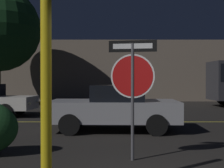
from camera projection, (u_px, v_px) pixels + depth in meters
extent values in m
cube|color=gold|center=(137.00, 122.00, 11.50)|extent=(40.16, 0.12, 0.01)
cylinder|color=#4C4C51|center=(131.00, 102.00, 5.95)|extent=(0.06, 0.06, 2.24)
cylinder|color=white|center=(131.00, 76.00, 5.94)|extent=(0.83, 0.16, 0.84)
cylinder|color=#B71414|center=(131.00, 76.00, 5.94)|extent=(0.77, 0.16, 0.78)
cube|color=black|center=(131.00, 46.00, 5.94)|extent=(0.91, 0.19, 0.22)
cube|color=white|center=(131.00, 46.00, 5.94)|extent=(0.75, 0.17, 0.10)
cylinder|color=yellow|center=(45.00, 92.00, 3.93)|extent=(0.14, 0.14, 2.75)
cylinder|color=black|center=(19.00, 107.00, 14.18)|extent=(0.61, 0.23, 0.60)
cylinder|color=black|center=(4.00, 111.00, 12.46)|extent=(0.61, 0.23, 0.60)
sphere|color=#F4EFCC|center=(36.00, 101.00, 13.83)|extent=(0.14, 0.14, 0.14)
sphere|color=#F4EFCC|center=(28.00, 103.00, 12.72)|extent=(0.14, 0.14, 0.14)
cube|color=#9E9EA3|center=(112.00, 111.00, 9.54)|extent=(3.95, 2.04, 0.61)
cube|color=black|center=(116.00, 93.00, 9.53)|extent=(1.61, 1.70, 0.47)
cylinder|color=black|center=(68.00, 125.00, 8.65)|extent=(0.61, 0.22, 0.60)
cylinder|color=black|center=(77.00, 117.00, 10.50)|extent=(0.61, 0.22, 0.60)
cylinder|color=black|center=(155.00, 125.00, 8.59)|extent=(0.61, 0.22, 0.60)
cylinder|color=black|center=(149.00, 117.00, 10.44)|extent=(0.61, 0.22, 0.60)
sphere|color=#F4EFCC|center=(43.00, 111.00, 8.99)|extent=(0.14, 0.14, 0.14)
sphere|color=#F4EFCC|center=(52.00, 108.00, 10.18)|extent=(0.14, 0.14, 0.14)
cylinder|color=black|center=(222.00, 98.00, 19.26)|extent=(0.85, 0.31, 0.84)
cube|color=#7A6B5B|center=(89.00, 71.00, 24.28)|extent=(35.04, 3.06, 4.52)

